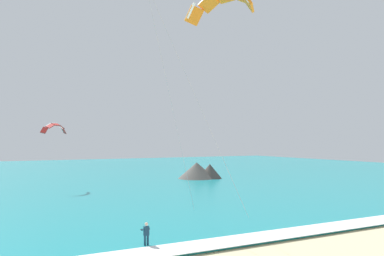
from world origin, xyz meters
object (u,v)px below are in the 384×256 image
kitesurfer (146,234)px  surfboard (146,248)px  kite_distant (55,127)px  kite_primary (221,3)px

kitesurfer → surfboard: bearing=-88.6°
surfboard → kitesurfer: 0.91m
kite_distant → kite_primary: bearing=-76.3°
surfboard → kite_distant: kite_distant is taller
kite_primary → kite_distant: (-7.71, 31.65, -9.48)m
kitesurfer → kite_distant: 35.47m
kitesurfer → kite_primary: bearing=20.9°
surfboard → kite_primary: kite_primary is taller
kitesurfer → kite_distant: bearing=90.0°
kite_distant → kitesurfer: bearing=-90.0°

